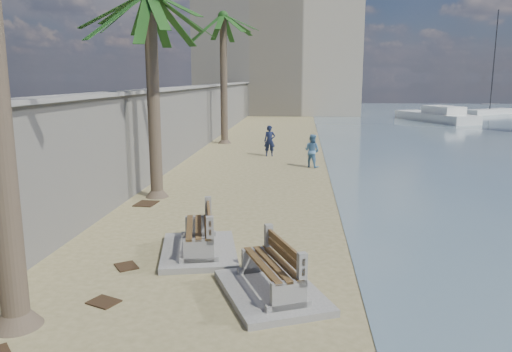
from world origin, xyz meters
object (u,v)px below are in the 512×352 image
object	(u,v)px
person_b	(312,149)
sailboat_west	(490,111)
bench_far	(199,235)
yacht_far	(435,118)
bench_near	(272,273)
person_a	(270,139)
palm_back	(223,18)

from	to	relation	value
person_b	sailboat_west	size ratio (longest dim) A/B	0.15
bench_far	person_b	distance (m)	12.18
yacht_far	sailboat_west	world-z (taller)	sailboat_west
bench_near	person_a	xyz separation A→B (m)	(-1.14, 17.05, 0.48)
bench_far	person_a	size ratio (longest dim) A/B	1.51
palm_back	yacht_far	xyz separation A→B (m)	(17.36, 17.76, -7.22)
palm_back	person_a	distance (m)	8.90
person_b	yacht_far	bearing A→B (deg)	-83.00
bench_near	palm_back	size ratio (longest dim) A/B	0.33
bench_far	bench_near	bearing A→B (deg)	-49.11
person_a	yacht_far	distance (m)	26.83
bench_near	person_a	size ratio (longest dim) A/B	1.56
bench_near	sailboat_west	distance (m)	54.08
bench_far	palm_back	bearing A→B (deg)	97.08
palm_back	yacht_far	bearing A→B (deg)	45.65
bench_far	sailboat_west	distance (m)	52.92
palm_back	sailboat_west	bearing A→B (deg)	46.89
palm_back	person_a	xyz separation A→B (m)	(3.16, -5.00, -6.65)
person_a	palm_back	bearing A→B (deg)	117.87
bench_far	yacht_far	xyz separation A→B (m)	(14.88, 37.69, -0.11)
palm_back	bench_far	bearing A→B (deg)	-82.92
bench_near	person_a	world-z (taller)	person_a
sailboat_west	yacht_far	bearing A→B (deg)	-130.74
bench_far	person_b	world-z (taller)	person_b
bench_far	person_b	size ratio (longest dim) A/B	1.65
yacht_far	palm_back	bearing A→B (deg)	113.65
bench_far	person_b	bearing A→B (deg)	76.53
person_a	sailboat_west	distance (m)	39.67
person_b	sailboat_west	distance (m)	41.14
bench_near	person_a	bearing A→B (deg)	93.83
yacht_far	sailboat_west	size ratio (longest dim) A/B	0.84
bench_far	palm_back	xyz separation A→B (m)	(-2.48, 19.94, 7.11)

